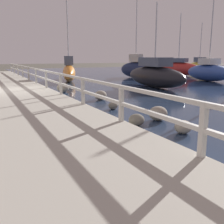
# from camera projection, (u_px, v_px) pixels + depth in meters

# --- Properties ---
(ground_plane) EXTENTS (120.00, 120.00, 0.00)m
(ground_plane) POSITION_uv_depth(u_px,v_px,m) (5.00, 96.00, 12.84)
(ground_plane) COLOR #4C473D
(dock_walkway) EXTENTS (4.32, 36.00, 0.29)m
(dock_walkway) POSITION_uv_depth(u_px,v_px,m) (5.00, 93.00, 12.81)
(dock_walkway) COLOR #B2AD9E
(dock_walkway) RESTS_ON ground
(railing) EXTENTS (0.10, 32.50, 0.91)m
(railing) POSITION_uv_depth(u_px,v_px,m) (46.00, 76.00, 13.56)
(railing) COLOR silver
(railing) RESTS_ON dock_walkway
(boulder_upstream) EXTENTS (0.58, 0.52, 0.43)m
(boulder_upstream) POSITION_uv_depth(u_px,v_px,m) (158.00, 113.00, 7.87)
(boulder_upstream) COLOR gray
(boulder_upstream) RESTS_ON ground
(boulder_mid_strip) EXTENTS (0.45, 0.41, 0.34)m
(boulder_mid_strip) POSITION_uv_depth(u_px,v_px,m) (137.00, 120.00, 7.26)
(boulder_mid_strip) COLOR #666056
(boulder_mid_strip) RESTS_ON ground
(boulder_water_edge) EXTENTS (0.36, 0.33, 0.27)m
(boulder_water_edge) POSITION_uv_depth(u_px,v_px,m) (113.00, 106.00, 9.56)
(boulder_water_edge) COLOR #666056
(boulder_water_edge) RESTS_ON ground
(boulder_near_dock) EXTENTS (0.66, 0.59, 0.49)m
(boulder_near_dock) POSITION_uv_depth(u_px,v_px,m) (63.00, 88.00, 14.12)
(boulder_near_dock) COLOR gray
(boulder_near_dock) RESTS_ON ground
(boulder_far_strip) EXTENTS (0.45, 0.40, 0.34)m
(boulder_far_strip) POSITION_uv_depth(u_px,v_px,m) (183.00, 127.00, 6.54)
(boulder_far_strip) COLOR gray
(boulder_far_strip) RESTS_ON ground
(boulder_downstream) EXTENTS (0.56, 0.50, 0.42)m
(boulder_downstream) POSITION_uv_depth(u_px,v_px,m) (101.00, 95.00, 11.64)
(boulder_downstream) COLOR gray
(boulder_downstream) RESTS_ON ground
(sailboat_red) EXTENTS (3.07, 4.90, 6.05)m
(sailboat_red) POSITION_uv_depth(u_px,v_px,m) (178.00, 68.00, 26.68)
(sailboat_red) COLOR red
(sailboat_red) RESTS_ON water_surface
(sailboat_yellow) EXTENTS (1.79, 4.94, 6.23)m
(sailboat_yellow) POSITION_uv_depth(u_px,v_px,m) (199.00, 65.00, 35.38)
(sailboat_yellow) COLOR gold
(sailboat_yellow) RESTS_ON water_surface
(sailboat_orange) EXTENTS (2.51, 5.68, 6.50)m
(sailboat_orange) POSITION_uv_depth(u_px,v_px,m) (69.00, 72.00, 20.56)
(sailboat_orange) COLOR orange
(sailboat_orange) RESTS_ON water_surface
(sailboat_navy) EXTENTS (1.98, 3.58, 7.51)m
(sailboat_navy) POSITION_uv_depth(u_px,v_px,m) (136.00, 68.00, 23.82)
(sailboat_navy) COLOR #192347
(sailboat_navy) RESTS_ON water_surface
(sailboat_black) EXTENTS (1.78, 5.88, 5.05)m
(sailboat_black) POSITION_uv_depth(u_px,v_px,m) (155.00, 75.00, 16.41)
(sailboat_black) COLOR black
(sailboat_black) RESTS_ON water_surface
(sailboat_blue) EXTENTS (1.80, 4.54, 7.22)m
(sailboat_blue) POSITION_uv_depth(u_px,v_px,m) (208.00, 72.00, 20.61)
(sailboat_blue) COLOR #2D4C9E
(sailboat_blue) RESTS_ON water_surface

